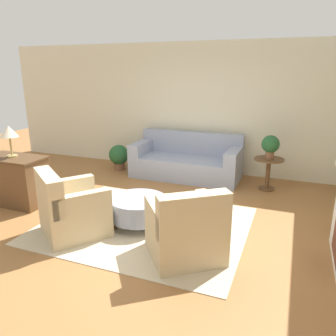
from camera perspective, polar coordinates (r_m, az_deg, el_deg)
The scene contains 12 objects.
ground_plane at distance 4.95m, azimuth -4.01°, elevation -9.88°, with size 16.00×16.00×0.00m, color #996638.
wall_back at distance 7.35m, azimuth 6.19°, elevation 10.24°, with size 9.99×0.12×2.80m.
rug at distance 4.95m, azimuth -4.01°, elevation -9.83°, with size 2.94×2.41×0.01m.
couch at distance 7.02m, azimuth 3.27°, elevation 1.08°, with size 2.27×0.98×0.92m.
armchair_left at distance 4.75m, azimuth -16.65°, elevation -7.06°, with size 1.15×1.14×0.92m.
armchair_right at distance 4.00m, azimuth 3.19°, elevation -10.96°, with size 1.15×1.14×0.92m.
ottoman_table at distance 4.84m, azimuth -5.18°, elevation -6.93°, with size 0.83×0.83×0.42m.
side_table at distance 6.49m, azimuth 17.07°, elevation -0.04°, with size 0.55×0.55×0.62m.
dresser at distance 6.13m, azimuth -25.02°, elevation -1.83°, with size 1.07×0.58×0.83m.
potted_plant_on_side_table at distance 6.38m, azimuth 17.41°, elevation 3.83°, with size 0.33×0.33×0.44m.
potted_plant_floor at distance 7.60m, azimuth -8.55°, elevation 2.12°, with size 0.45×0.45×0.58m.
table_lamp at distance 5.95m, azimuth -25.96°, elevation 5.52°, with size 0.29×0.29×0.52m.
Camera 1 is at (1.94, -3.99, 2.21)m, focal length 35.00 mm.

